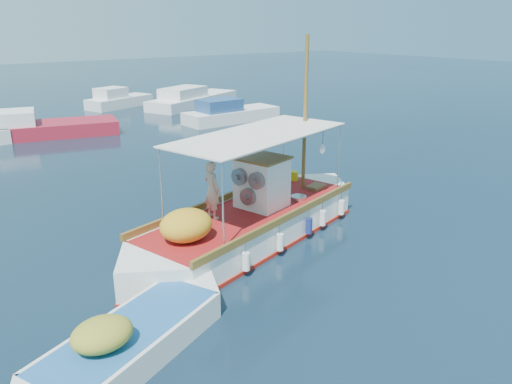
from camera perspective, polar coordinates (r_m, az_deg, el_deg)
ground at (r=15.65m, az=2.92°, el=-5.33°), size 160.00×160.00×0.00m
fishing_caique at (r=15.37m, az=-0.64°, el=-3.53°), size 9.92×4.58×6.25m
dinghy at (r=10.73m, az=-14.26°, el=-16.49°), size 5.21×3.06×1.38m
bg_boat_n at (r=32.27m, az=-25.28°, el=6.47°), size 10.53×5.22×1.80m
bg_boat_ne at (r=34.26m, az=-3.08°, el=8.85°), size 6.80×2.38×1.80m
bg_boat_e at (r=41.21m, az=-7.39°, el=10.40°), size 9.46×6.12×1.80m
bg_boat_far_n at (r=41.72m, az=-15.51°, el=9.99°), size 5.73×3.64×1.80m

